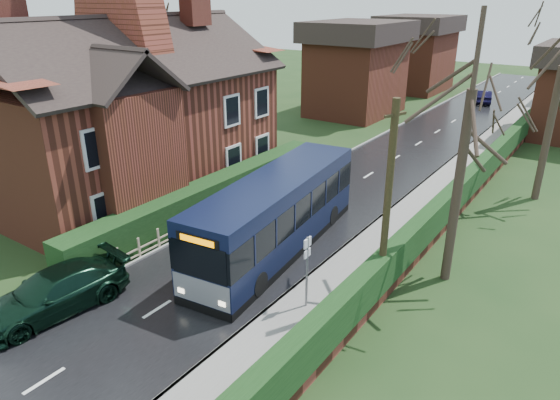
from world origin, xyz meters
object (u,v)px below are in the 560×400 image
Objects in this scene: brick_house at (130,109)px; car_silver at (239,199)px; telegraph_pole at (387,207)px; bus_stop_sign at (307,263)px; car_green at (54,292)px; bus at (276,215)px.

car_silver is (5.93, 0.98, -3.71)m from brick_house.
car_silver is 0.57× the size of telegraph_pole.
car_green is at bearing -147.33° from bus_stop_sign.
bus is at bearing 72.51° from car_green.
bus is 2.16× the size of car_green.
brick_house is at bearing 132.16° from car_green.
telegraph_pole is (8.60, -3.17, 2.81)m from car_silver.
bus_stop_sign is at bearing -17.17° from brick_house.
bus is 3.93× the size of bus_stop_sign.
brick_house is 10.01m from bus.
bus is at bearing -6.55° from brick_house.
car_green is at bearing -78.48° from car_silver.
bus is 1.51× the size of telegraph_pole.
car_silver is (-3.60, 2.08, -0.86)m from bus.
brick_house is 5.53× the size of bus_stop_sign.
telegraph_pole is (5.00, -1.09, 1.95)m from bus.
car_silver is at bearing 9.38° from brick_house.
brick_house is 11.20m from car_green.
car_silver is 1.49× the size of bus_stop_sign.
telegraph_pole reaches higher than car_silver.
car_silver is 8.46m from bus_stop_sign.
car_silver is at bearing 141.45° from bus_stop_sign.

